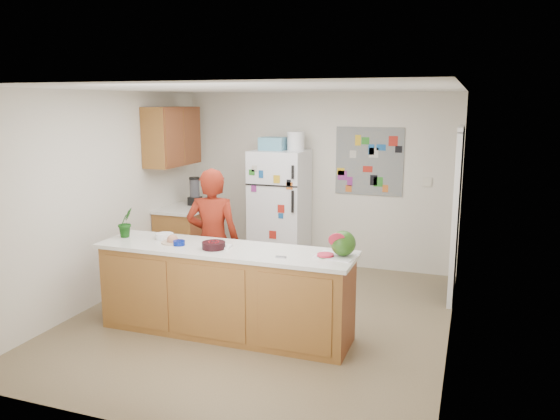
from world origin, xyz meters
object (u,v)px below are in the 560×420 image
(watermelon, at_px, (343,243))
(cherry_bowl, at_px, (214,245))
(person, at_px, (213,241))
(refrigerator, at_px, (280,210))

(watermelon, height_order, cherry_bowl, watermelon)
(person, xyz_separation_m, cherry_bowl, (0.32, -0.62, 0.13))
(refrigerator, distance_m, person, 1.84)
(refrigerator, distance_m, cherry_bowl, 2.46)
(person, relative_size, watermelon, 6.83)
(refrigerator, relative_size, watermelon, 7.03)
(person, distance_m, cherry_bowl, 0.71)
(refrigerator, height_order, person, refrigerator)
(person, bearing_deg, watermelon, 149.39)
(refrigerator, xyz_separation_m, person, (-0.15, -1.83, -0.02))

